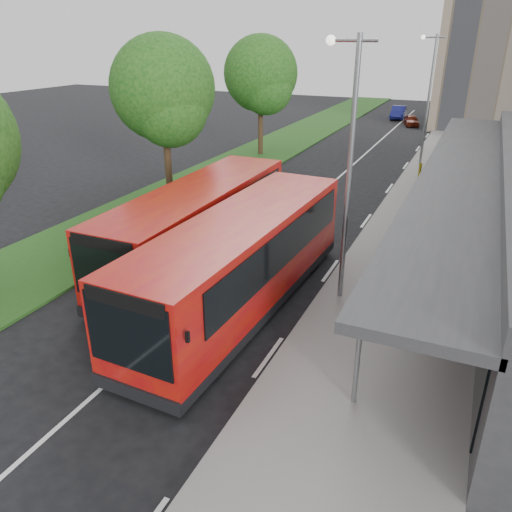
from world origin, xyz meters
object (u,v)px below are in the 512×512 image
Objects in this scene: tree_far at (261,79)px; car_far at (399,112)px; bollard at (420,172)px; car_near at (412,120)px; lamp_post_far at (428,93)px; bus_second at (199,226)px; bus_main at (242,262)px; litter_bin at (421,218)px; tree_mid at (164,96)px; lamp_post_near at (348,159)px.

tree_far is 2.12× the size of car_far.
bollard reaches higher than car_near.
bus_second is at bearing -106.11° from lamp_post_far.
car_far is (-2.13, 42.54, -0.94)m from bus_main.
tree_far is 2.74× the size of car_near.
lamp_post_far reaches higher than bus_main.
tree_far is 23.11m from car_far.
lamp_post_far is (11.13, 0.95, -0.59)m from tree_far.
car_near is at bearing 98.94° from litter_bin.
bus_main reaches higher than bus_second.
lamp_post_far is 0.73× the size of bus_main.
car_near is (8.24, 29.66, -4.83)m from tree_mid.
lamp_post_near is 8.81m from litter_bin.
lamp_post_near is at bearing -100.96° from car_near.
lamp_post_near is 37.07m from car_near.
litter_bin is at bearing -82.23° from lamp_post_far.
car_far is at bearing 99.80° from car_near.
bus_second is at bearing -111.97° from bollard.
lamp_post_far is at bearing -95.66° from car_near.
car_far is at bearing 96.72° from lamp_post_near.
lamp_post_far is at bearing 97.77° from litter_bin.
tree_mid is 9.30m from bus_second.
car_far is at bearing 73.79° from tree_far.
tree_mid reaches higher than bus_second.
car_near is at bearing 85.42° from bus_second.
tree_far is at bearing 90.00° from tree_mid.
lamp_post_far is at bearing 90.00° from lamp_post_near.
lamp_post_far is 21.73m from car_far.
lamp_post_far is 22.14m from bus_main.
lamp_post_near reaches higher than bus_main.
lamp_post_near reaches higher than bollard.
lamp_post_near reaches higher than bus_second.
litter_bin is at bearing 77.48° from lamp_post_near.
bus_second is 10.17× the size of bollard.
bus_second is (-5.60, 0.61, -3.17)m from lamp_post_near.
car_near is (2.71, 36.10, -1.03)m from bus_second.
car_far reaches higher than litter_bin.
tree_far is 19.62m from bus_second.
car_far is (6.32, 21.74, -4.67)m from tree_far.
car_near is at bearing 94.50° from lamp_post_near.
car_near is at bearing 64.98° from tree_far.
bus_second is 3.56× the size of car_near.
lamp_post_near is 6.47m from bus_second.
lamp_post_near is 8.73× the size of litter_bin.
bus_main is (8.45, -8.80, -3.76)m from tree_mid.
car_near is (-2.89, 16.71, -4.21)m from lamp_post_far.
lamp_post_near is at bearing -86.48° from car_far.
bus_main is 10.47× the size of bollard.
lamp_post_far reaches higher than bollard.
tree_mid is 9.02× the size of litter_bin.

